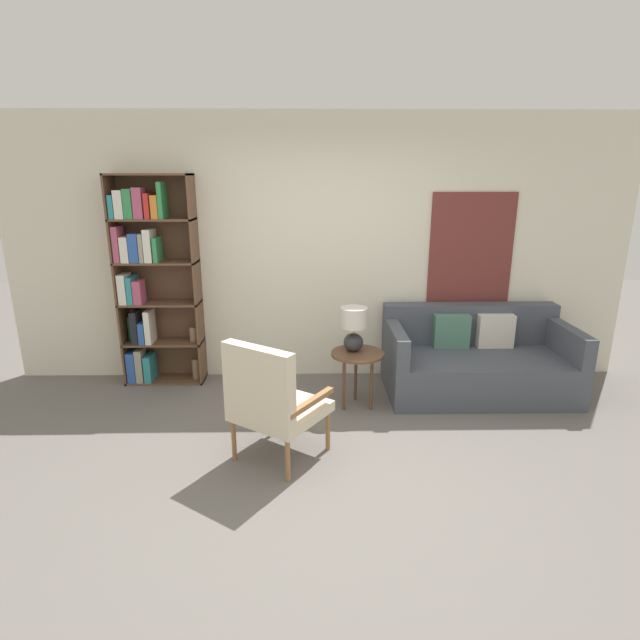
{
  "coord_description": "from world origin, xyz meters",
  "views": [
    {
      "loc": [
        -0.08,
        -3.09,
        2.09
      ],
      "look_at": [
        -0.01,
        1.01,
        0.9
      ],
      "focal_mm": 28.0,
      "sensor_mm": 36.0,
      "label": 1
    }
  ],
  "objects_px": {
    "bookshelf": "(149,280)",
    "couch": "(476,361)",
    "side_table": "(357,359)",
    "armchair": "(270,398)",
    "table_lamp": "(354,326)"
  },
  "relations": [
    {
      "from": "bookshelf",
      "to": "couch",
      "type": "height_order",
      "value": "bookshelf"
    },
    {
      "from": "side_table",
      "to": "bookshelf",
      "type": "bearing_deg",
      "value": 162.45
    },
    {
      "from": "armchair",
      "to": "table_lamp",
      "type": "height_order",
      "value": "armchair"
    },
    {
      "from": "bookshelf",
      "to": "table_lamp",
      "type": "xyz_separation_m",
      "value": [
        2.01,
        -0.6,
        -0.31
      ]
    },
    {
      "from": "couch",
      "to": "table_lamp",
      "type": "bearing_deg",
      "value": -166.27
    },
    {
      "from": "couch",
      "to": "side_table",
      "type": "xyz_separation_m",
      "value": [
        -1.22,
        -0.35,
        0.17
      ]
    },
    {
      "from": "bookshelf",
      "to": "side_table",
      "type": "bearing_deg",
      "value": -17.55
    },
    {
      "from": "couch",
      "to": "side_table",
      "type": "distance_m",
      "value": 1.28
    },
    {
      "from": "armchair",
      "to": "side_table",
      "type": "relative_size",
      "value": 1.79
    },
    {
      "from": "bookshelf",
      "to": "armchair",
      "type": "height_order",
      "value": "bookshelf"
    },
    {
      "from": "armchair",
      "to": "table_lamp",
      "type": "xyz_separation_m",
      "value": [
        0.69,
        0.99,
        0.25
      ]
    },
    {
      "from": "armchair",
      "to": "table_lamp",
      "type": "bearing_deg",
      "value": 55.11
    },
    {
      "from": "bookshelf",
      "to": "armchair",
      "type": "bearing_deg",
      "value": -50.2
    },
    {
      "from": "bookshelf",
      "to": "couch",
      "type": "bearing_deg",
      "value": -5.18
    },
    {
      "from": "side_table",
      "to": "table_lamp",
      "type": "relative_size",
      "value": 1.3
    }
  ]
}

